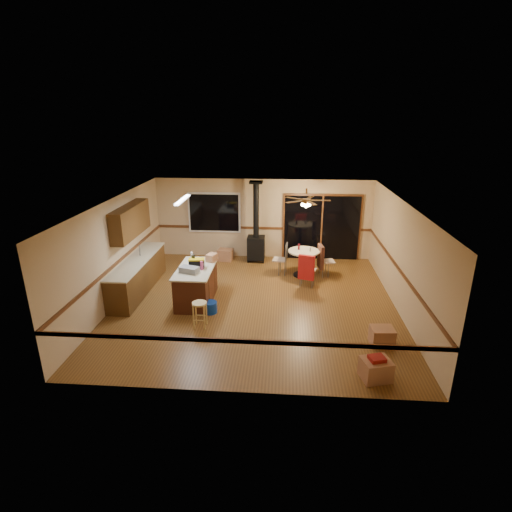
# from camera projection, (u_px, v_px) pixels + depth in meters

# --- Properties ---
(floor) EXTENTS (7.00, 7.00, 0.00)m
(floor) POSITION_uv_depth(u_px,v_px,m) (255.00, 302.00, 10.17)
(floor) COLOR brown
(floor) RESTS_ON ground
(ceiling) EXTENTS (7.00, 7.00, 0.00)m
(ceiling) POSITION_uv_depth(u_px,v_px,m) (255.00, 202.00, 9.30)
(ceiling) COLOR silver
(ceiling) RESTS_ON ground
(wall_back) EXTENTS (7.00, 0.00, 7.00)m
(wall_back) POSITION_uv_depth(u_px,v_px,m) (263.00, 219.00, 13.03)
(wall_back) COLOR tan
(wall_back) RESTS_ON ground
(wall_front) EXTENTS (7.00, 0.00, 7.00)m
(wall_front) POSITION_uv_depth(u_px,v_px,m) (239.00, 326.00, 6.45)
(wall_front) COLOR tan
(wall_front) RESTS_ON ground
(wall_left) EXTENTS (0.00, 7.00, 7.00)m
(wall_left) POSITION_uv_depth(u_px,v_px,m) (116.00, 251.00, 9.98)
(wall_left) COLOR tan
(wall_left) RESTS_ON ground
(wall_right) EXTENTS (0.00, 7.00, 7.00)m
(wall_right) POSITION_uv_depth(u_px,v_px,m) (401.00, 258.00, 9.50)
(wall_right) COLOR tan
(wall_right) RESTS_ON ground
(chair_rail) EXTENTS (7.00, 7.00, 0.08)m
(chair_rail) POSITION_uv_depth(u_px,v_px,m) (255.00, 266.00, 9.84)
(chair_rail) COLOR #552E15
(chair_rail) RESTS_ON ground
(window) EXTENTS (1.72, 0.10, 1.32)m
(window) POSITION_uv_depth(u_px,v_px,m) (214.00, 213.00, 13.03)
(window) COLOR black
(window) RESTS_ON ground
(sliding_door) EXTENTS (2.52, 0.10, 2.10)m
(sliding_door) POSITION_uv_depth(u_px,v_px,m) (321.00, 228.00, 12.93)
(sliding_door) COLOR black
(sliding_door) RESTS_ON ground
(lower_cabinets) EXTENTS (0.60, 3.00, 0.86)m
(lower_cabinets) POSITION_uv_depth(u_px,v_px,m) (138.00, 276.00, 10.72)
(lower_cabinets) COLOR #4F3114
(lower_cabinets) RESTS_ON ground
(countertop) EXTENTS (0.64, 3.04, 0.04)m
(countertop) POSITION_uv_depth(u_px,v_px,m) (136.00, 260.00, 10.57)
(countertop) COLOR beige
(countertop) RESTS_ON lower_cabinets
(upper_cabinets) EXTENTS (0.35, 2.00, 0.80)m
(upper_cabinets) POSITION_uv_depth(u_px,v_px,m) (130.00, 221.00, 10.43)
(upper_cabinets) COLOR #4F3114
(upper_cabinets) RESTS_ON ground
(kitchen_island) EXTENTS (0.88, 1.68, 0.90)m
(kitchen_island) POSITION_uv_depth(u_px,v_px,m) (196.00, 284.00, 10.13)
(kitchen_island) COLOR #401C10
(kitchen_island) RESTS_ON ground
(wood_stove) EXTENTS (0.55, 0.50, 2.52)m
(wood_stove) POSITION_uv_depth(u_px,v_px,m) (256.00, 240.00, 12.81)
(wood_stove) COLOR black
(wood_stove) RESTS_ON ground
(ceiling_fan) EXTENTS (0.24, 0.24, 0.55)m
(ceiling_fan) POSITION_uv_depth(u_px,v_px,m) (306.00, 202.00, 11.14)
(ceiling_fan) COLOR brown
(ceiling_fan) RESTS_ON ceiling
(fluorescent_strip) EXTENTS (0.10, 1.20, 0.04)m
(fluorescent_strip) POSITION_uv_depth(u_px,v_px,m) (182.00, 200.00, 9.72)
(fluorescent_strip) COLOR white
(fluorescent_strip) RESTS_ON ceiling
(toolbox_grey) EXTENTS (0.51, 0.38, 0.14)m
(toolbox_grey) POSITION_uv_depth(u_px,v_px,m) (189.00, 270.00, 9.67)
(toolbox_grey) COLOR slate
(toolbox_grey) RESTS_ON kitchen_island
(toolbox_black) EXTENTS (0.39, 0.23, 0.21)m
(toolbox_black) POSITION_uv_depth(u_px,v_px,m) (197.00, 264.00, 9.96)
(toolbox_black) COLOR black
(toolbox_black) RESTS_ON kitchen_island
(toolbox_yellow_lid) EXTENTS (0.40, 0.24, 0.03)m
(toolbox_yellow_lid) POSITION_uv_depth(u_px,v_px,m) (196.00, 259.00, 9.92)
(toolbox_yellow_lid) COLOR gold
(toolbox_yellow_lid) RESTS_ON toolbox_black
(box_on_island) EXTENTS (0.31, 0.35, 0.19)m
(box_on_island) POSITION_uv_depth(u_px,v_px,m) (212.00, 258.00, 10.41)
(box_on_island) COLOR #A16A47
(box_on_island) RESTS_ON kitchen_island
(bottle_dark) EXTENTS (0.11, 0.11, 0.31)m
(bottle_dark) POSITION_uv_depth(u_px,v_px,m) (193.00, 261.00, 10.03)
(bottle_dark) COLOR black
(bottle_dark) RESTS_ON kitchen_island
(bottle_pink) EXTENTS (0.08, 0.08, 0.22)m
(bottle_pink) POSITION_uv_depth(u_px,v_px,m) (202.00, 266.00, 9.82)
(bottle_pink) COLOR #D84C8C
(bottle_pink) RESTS_ON kitchen_island
(bottle_white) EXTENTS (0.07, 0.07, 0.17)m
(bottle_white) POSITION_uv_depth(u_px,v_px,m) (192.00, 255.00, 10.64)
(bottle_white) COLOR white
(bottle_white) RESTS_ON kitchen_island
(bar_stool) EXTENTS (0.39, 0.39, 0.60)m
(bar_stool) POSITION_uv_depth(u_px,v_px,m) (200.00, 315.00, 8.91)
(bar_stool) COLOR tan
(bar_stool) RESTS_ON floor
(blue_bucket) EXTENTS (0.38, 0.38, 0.28)m
(blue_bucket) POSITION_uv_depth(u_px,v_px,m) (210.00, 307.00, 9.61)
(blue_bucket) COLOR #0C38AC
(blue_bucket) RESTS_ON floor
(dining_table) EXTENTS (0.92, 0.92, 0.78)m
(dining_table) POSITION_uv_depth(u_px,v_px,m) (304.00, 259.00, 11.70)
(dining_table) COLOR black
(dining_table) RESTS_ON ground
(glass_red) EXTENTS (0.07, 0.07, 0.17)m
(glass_red) POSITION_uv_depth(u_px,v_px,m) (299.00, 247.00, 11.69)
(glass_red) COLOR #590C14
(glass_red) RESTS_ON dining_table
(glass_cream) EXTENTS (0.07, 0.07, 0.13)m
(glass_cream) POSITION_uv_depth(u_px,v_px,m) (310.00, 249.00, 11.54)
(glass_cream) COLOR beige
(glass_cream) RESTS_ON dining_table
(chair_left) EXTENTS (0.45, 0.45, 0.51)m
(chair_left) POSITION_uv_depth(u_px,v_px,m) (283.00, 255.00, 11.80)
(chair_left) COLOR tan
(chair_left) RESTS_ON ground
(chair_near) EXTENTS (0.54, 0.57, 0.70)m
(chair_near) POSITION_uv_depth(u_px,v_px,m) (307.00, 267.00, 10.85)
(chair_near) COLOR tan
(chair_near) RESTS_ON ground
(chair_right) EXTENTS (0.52, 0.49, 0.70)m
(chair_right) POSITION_uv_depth(u_px,v_px,m) (322.00, 257.00, 11.66)
(chair_right) COLOR tan
(chair_right) RESTS_ON ground
(box_under_window) EXTENTS (0.51, 0.44, 0.37)m
(box_under_window) POSITION_uv_depth(u_px,v_px,m) (225.00, 255.00, 13.07)
(box_under_window) COLOR #A16A47
(box_under_window) RESTS_ON floor
(box_corner_a) EXTENTS (0.60, 0.54, 0.39)m
(box_corner_a) POSITION_uv_depth(u_px,v_px,m) (376.00, 369.00, 7.18)
(box_corner_a) COLOR #A16A47
(box_corner_a) RESTS_ON floor
(box_corner_b) EXTENTS (0.49, 0.43, 0.38)m
(box_corner_b) POSITION_uv_depth(u_px,v_px,m) (382.00, 336.00, 8.26)
(box_corner_b) COLOR #A16A47
(box_corner_b) RESTS_ON floor
(box_small_red) EXTENTS (0.32, 0.29, 0.07)m
(box_small_red) POSITION_uv_depth(u_px,v_px,m) (377.00, 358.00, 7.10)
(box_small_red) COLOR maroon
(box_small_red) RESTS_ON box_corner_a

